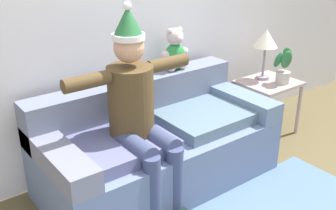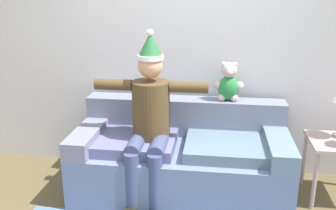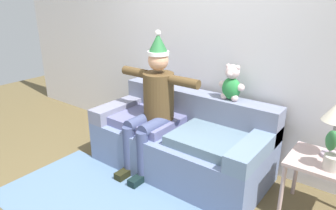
{
  "view_description": "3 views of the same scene",
  "coord_description": "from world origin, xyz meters",
  "px_view_note": "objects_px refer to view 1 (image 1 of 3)",
  "views": [
    {
      "loc": [
        -1.72,
        -1.42,
        1.97
      ],
      "look_at": [
        -0.05,
        0.79,
        0.78
      ],
      "focal_mm": 43.34,
      "sensor_mm": 36.0,
      "label": 1
    },
    {
      "loc": [
        0.3,
        -2.17,
        1.87
      ],
      "look_at": [
        -0.11,
        0.88,
        0.9
      ],
      "focal_mm": 39.31,
      "sensor_mm": 36.0,
      "label": 2
    },
    {
      "loc": [
        1.76,
        -1.56,
        1.92
      ],
      "look_at": [
        -0.11,
        0.9,
        0.77
      ],
      "focal_mm": 32.85,
      "sensor_mm": 36.0,
      "label": 3
    }
  ],
  "objects_px": {
    "table_lamp": "(266,41)",
    "teddy_bear": "(175,51)",
    "person_seated": "(138,109)",
    "side_table": "(268,89)",
    "potted_plant": "(283,66)",
    "couch": "(157,145)"
  },
  "relations": [
    {
      "from": "person_seated",
      "to": "table_lamp",
      "type": "bearing_deg",
      "value": 10.0
    },
    {
      "from": "teddy_bear",
      "to": "person_seated",
      "type": "bearing_deg",
      "value": -146.73
    },
    {
      "from": "teddy_bear",
      "to": "table_lamp",
      "type": "height_order",
      "value": "teddy_bear"
    },
    {
      "from": "table_lamp",
      "to": "teddy_bear",
      "type": "bearing_deg",
      "value": 171.76
    },
    {
      "from": "table_lamp",
      "to": "person_seated",
      "type": "bearing_deg",
      "value": -170.0
    },
    {
      "from": "person_seated",
      "to": "table_lamp",
      "type": "height_order",
      "value": "person_seated"
    },
    {
      "from": "person_seated",
      "to": "table_lamp",
      "type": "relative_size",
      "value": 2.99
    },
    {
      "from": "teddy_bear",
      "to": "table_lamp",
      "type": "distance_m",
      "value": 1.05
    },
    {
      "from": "person_seated",
      "to": "side_table",
      "type": "bearing_deg",
      "value": 6.82
    },
    {
      "from": "couch",
      "to": "teddy_bear",
      "type": "distance_m",
      "value": 0.84
    },
    {
      "from": "table_lamp",
      "to": "potted_plant",
      "type": "height_order",
      "value": "table_lamp"
    },
    {
      "from": "teddy_bear",
      "to": "potted_plant",
      "type": "xyz_separation_m",
      "value": [
        1.08,
        -0.36,
        -0.26
      ]
    },
    {
      "from": "person_seated",
      "to": "side_table",
      "type": "xyz_separation_m",
      "value": [
        1.71,
        0.21,
        -0.3
      ]
    },
    {
      "from": "couch",
      "to": "person_seated",
      "type": "bearing_deg",
      "value": -149.4
    },
    {
      "from": "teddy_bear",
      "to": "potted_plant",
      "type": "bearing_deg",
      "value": -18.28
    },
    {
      "from": "teddy_bear",
      "to": "side_table",
      "type": "relative_size",
      "value": 0.67
    },
    {
      "from": "couch",
      "to": "table_lamp",
      "type": "distance_m",
      "value": 1.59
    },
    {
      "from": "person_seated",
      "to": "potted_plant",
      "type": "bearing_deg",
      "value": 3.11
    },
    {
      "from": "table_lamp",
      "to": "side_table",
      "type": "bearing_deg",
      "value": -97.71
    },
    {
      "from": "person_seated",
      "to": "potted_plant",
      "type": "distance_m",
      "value": 1.78
    },
    {
      "from": "person_seated",
      "to": "teddy_bear",
      "type": "height_order",
      "value": "person_seated"
    },
    {
      "from": "couch",
      "to": "potted_plant",
      "type": "relative_size",
      "value": 5.25
    }
  ]
}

